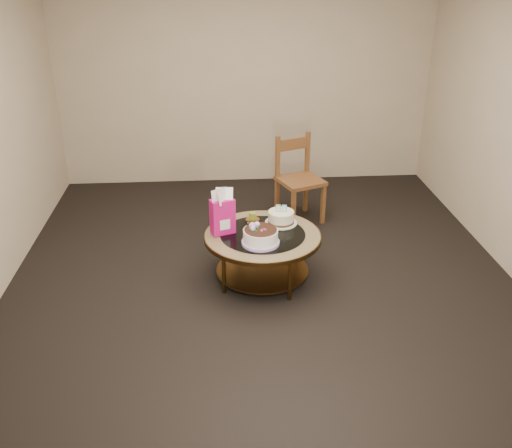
{
  "coord_description": "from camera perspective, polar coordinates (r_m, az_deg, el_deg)",
  "views": [
    {
      "loc": [
        -0.38,
        -4.39,
        2.66
      ],
      "look_at": [
        -0.06,
        0.02,
        0.54
      ],
      "focal_mm": 40.0,
      "sensor_mm": 36.0,
      "label": 1
    }
  ],
  "objects": [
    {
      "name": "gift_bag",
      "position": [
        4.87,
        -3.38,
        1.23
      ],
      "size": [
        0.23,
        0.19,
        0.4
      ],
      "rotation": [
        0.0,
        0.0,
        0.35
      ],
      "color": "#D21366",
      "rests_on": "coffee_table"
    },
    {
      "name": "coffee_table",
      "position": [
        4.96,
        0.66,
        -1.8
      ],
      "size": [
        1.02,
        1.02,
        0.46
      ],
      "color": "#543818",
      "rests_on": "ground"
    },
    {
      "name": "decorated_cake",
      "position": [
        4.73,
        0.44,
        -1.33
      ],
      "size": [
        0.32,
        0.32,
        0.18
      ],
      "rotation": [
        0.0,
        0.0,
        0.14
      ],
      "color": "#C69FE1",
      "rests_on": "coffee_table"
    },
    {
      "name": "dining_chair",
      "position": [
        6.13,
        4.29,
        4.54
      ],
      "size": [
        0.55,
        0.55,
        0.92
      ],
      "rotation": [
        0.0,
        0.0,
        0.38
      ],
      "color": "brown",
      "rests_on": "ground"
    },
    {
      "name": "ground",
      "position": [
        5.15,
        0.64,
        -5.53
      ],
      "size": [
        5.0,
        5.0,
        0.0
      ],
      "primitive_type": "plane",
      "color": "black",
      "rests_on": "ground"
    },
    {
      "name": "room_walls",
      "position": [
        4.55,
        0.74,
        11.34
      ],
      "size": [
        4.52,
        5.02,
        2.61
      ],
      "color": "#C0AA91",
      "rests_on": "ground"
    },
    {
      "name": "pillar_candle",
      "position": [
        5.15,
        -0.34,
        0.61
      ],
      "size": [
        0.12,
        0.12,
        0.09
      ],
      "rotation": [
        0.0,
        0.0,
        -0.0
      ],
      "color": "#C4B251",
      "rests_on": "coffee_table"
    },
    {
      "name": "cream_cake",
      "position": [
        5.09,
        2.53,
        0.64
      ],
      "size": [
        0.29,
        0.29,
        0.18
      ],
      "rotation": [
        0.0,
        0.0,
        -0.18
      ],
      "color": "white",
      "rests_on": "coffee_table"
    }
  ]
}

